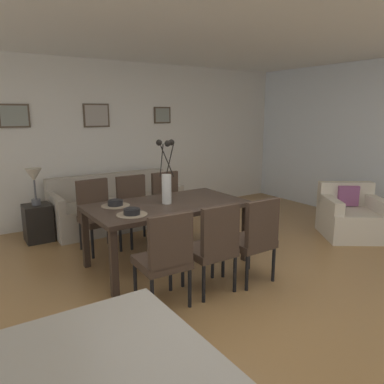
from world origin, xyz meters
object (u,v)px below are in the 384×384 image
at_px(dining_table, 167,210).
at_px(sofa, 116,209).
at_px(framed_picture_left, 14,116).
at_px(dining_chair_far_left, 213,244).
at_px(centerpiece_vase, 166,179).
at_px(armchair, 351,217).
at_px(dining_chair_near_left, 165,255).
at_px(bowl_near_right, 115,202).
at_px(framed_picture_center, 96,115).
at_px(dining_chair_mid_left, 254,236).
at_px(side_table, 38,223).
at_px(bowl_near_left, 132,211).
at_px(table_lamp, 34,178).
at_px(dining_chair_near_right, 97,212).
at_px(framed_picture_right, 162,115).
at_px(dining_chair_mid_right, 169,201).
at_px(dining_chair_far_right, 135,206).

xyz_separation_m(dining_table, sofa, (0.07, 1.77, -0.39)).
relative_size(sofa, framed_picture_left, 4.78).
relative_size(dining_chair_far_left, sofa, 0.47).
relative_size(centerpiece_vase, sofa, 0.37).
bearing_deg(armchair, centerpiece_vase, 167.76).
distance_m(dining_chair_near_left, bowl_near_right, 1.14).
bearing_deg(framed_picture_center, dining_chair_mid_left, -80.87).
bearing_deg(side_table, bowl_near_left, -73.31).
relative_size(dining_chair_far_left, side_table, 1.77).
relative_size(table_lamp, framed_picture_left, 1.24).
distance_m(dining_chair_near_right, table_lamp, 1.05).
distance_m(side_table, framed_picture_right, 2.80).
height_order(dining_table, sofa, sofa).
height_order(armchair, framed_picture_right, framed_picture_right).
distance_m(dining_chair_mid_left, framed_picture_left, 3.82).
bearing_deg(dining_chair_near_left, table_lamp, 103.01).
distance_m(dining_chair_mid_right, bowl_near_left, 1.60).
height_order(bowl_near_right, framed_picture_center, framed_picture_center).
xyz_separation_m(dining_chair_near_right, table_lamp, (-0.59, 0.78, 0.38)).
relative_size(sofa, armchair, 1.77).
xyz_separation_m(dining_chair_near_right, bowl_near_left, (-0.01, -1.14, 0.27)).
relative_size(centerpiece_vase, side_table, 1.41).
distance_m(dining_chair_far_left, armchair, 2.75).
bearing_deg(centerpiece_vase, bowl_near_left, -157.49).
relative_size(dining_chair_mid_right, framed_picture_left, 2.23).
xyz_separation_m(dining_chair_far_right, bowl_near_right, (-0.55, -0.69, 0.27)).
height_order(dining_chair_near_right, dining_chair_mid_right, same).
relative_size(centerpiece_vase, armchair, 0.66).
bearing_deg(dining_table, dining_chair_far_left, -88.99).
xyz_separation_m(armchair, framed_picture_right, (-1.54, 2.85, 1.44)).
distance_m(dining_chair_far_right, bowl_near_right, 0.93).
distance_m(bowl_near_right, framed_picture_right, 2.84).
bearing_deg(table_lamp, dining_chair_mid_left, -58.25).
bearing_deg(dining_table, table_lamp, 123.31).
bearing_deg(dining_chair_mid_left, framed_picture_right, 77.72).
height_order(dining_table, bowl_near_right, bowl_near_right).
bearing_deg(dining_chair_near_right, framed_picture_left, 116.98).
distance_m(side_table, table_lamp, 0.63).
xyz_separation_m(dining_chair_near_right, side_table, (-0.59, 0.78, -0.25)).
height_order(dining_table, framed_picture_right, framed_picture_right).
height_order(dining_chair_near_right, framed_picture_left, framed_picture_left).
bearing_deg(framed_picture_center, dining_chair_far_right, -89.47).
relative_size(dining_chair_near_right, table_lamp, 1.80).
xyz_separation_m(dining_chair_near_right, framed_picture_left, (-0.68, 1.33, 1.22)).
bearing_deg(centerpiece_vase, dining_chair_mid_right, 58.87).
xyz_separation_m(bowl_near_left, armchair, (3.28, -0.37, -0.49)).
bearing_deg(framed_picture_center, dining_chair_mid_right, -67.40).
bearing_deg(bowl_near_left, framed_picture_center, 77.69).
xyz_separation_m(side_table, framed_picture_right, (2.32, 0.55, 1.47)).
xyz_separation_m(dining_chair_far_right, framed_picture_right, (1.19, 1.34, 1.22)).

